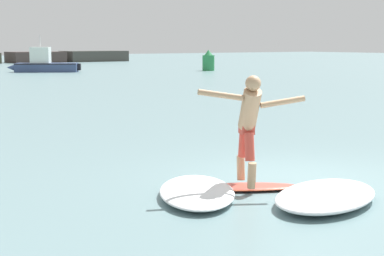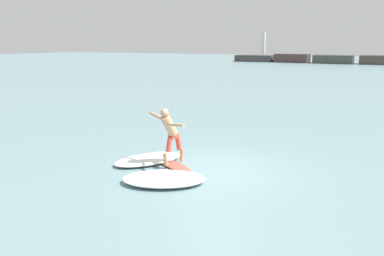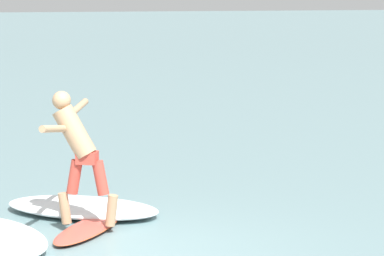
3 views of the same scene
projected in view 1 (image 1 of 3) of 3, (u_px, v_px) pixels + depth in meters
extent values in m
plane|color=slate|center=(298.00, 178.00, 11.14)|extent=(200.00, 200.00, 0.00)
cube|color=#423735|center=(36.00, 57.00, 72.37)|extent=(5.95, 3.88, 1.20)
cube|color=#41403B|center=(94.00, 56.00, 76.46)|extent=(7.45, 4.09, 1.23)
ellipsoid|color=#D44E40|center=(246.00, 187.00, 10.24)|extent=(1.76, 1.34, 0.10)
ellipsoid|color=#D44E40|center=(190.00, 188.00, 10.18)|extent=(0.35, 0.37, 0.08)
ellipsoid|color=#DB5B2D|center=(246.00, 187.00, 10.24)|extent=(1.77, 1.35, 0.04)
cone|color=black|center=(290.00, 193.00, 10.30)|extent=(0.07, 0.07, 0.14)
cone|color=black|center=(281.00, 191.00, 10.43)|extent=(0.07, 0.07, 0.14)
cone|color=black|center=(284.00, 195.00, 10.15)|extent=(0.07, 0.07, 0.14)
cylinder|color=tan|center=(252.00, 176.00, 9.89)|extent=(0.19, 0.22, 0.42)
cylinder|color=#C84538|center=(249.00, 147.00, 9.98)|extent=(0.23, 0.27, 0.46)
cylinder|color=tan|center=(241.00, 168.00, 10.51)|extent=(0.19, 0.22, 0.42)
cylinder|color=#C84538|center=(243.00, 143.00, 10.32)|extent=(0.23, 0.27, 0.46)
cube|color=#C84538|center=(247.00, 129.00, 10.11)|extent=(0.29, 0.32, 0.16)
cylinder|color=tan|center=(250.00, 109.00, 9.91)|extent=(0.49, 0.64, 0.72)
sphere|color=tan|center=(253.00, 83.00, 9.69)|extent=(0.24, 0.24, 0.24)
cylinder|color=tan|center=(283.00, 102.00, 9.87)|extent=(0.68, 0.40, 0.21)
cylinder|color=tan|center=(221.00, 95.00, 9.67)|extent=(0.68, 0.37, 0.20)
cube|color=#384973|center=(47.00, 67.00, 49.86)|extent=(4.97, 3.98, 0.69)
cone|color=#384973|center=(12.00, 68.00, 49.69)|extent=(1.06, 1.02, 0.69)
cube|color=black|center=(47.00, 64.00, 49.82)|extent=(4.96, 4.00, 0.08)
cube|color=silver|center=(40.00, 55.00, 49.70)|extent=(1.94, 1.91, 1.23)
cube|color=#232D38|center=(31.00, 53.00, 49.64)|extent=(0.59, 0.95, 0.62)
cylinder|color=silver|center=(40.00, 41.00, 49.56)|extent=(0.06, 0.06, 0.90)
cube|color=black|center=(79.00, 67.00, 50.01)|extent=(0.43, 0.45, 0.52)
cylinder|color=#288447|center=(208.00, 63.00, 51.92)|extent=(0.98, 0.98, 1.25)
cone|color=#288447|center=(208.00, 52.00, 51.81)|extent=(0.68, 0.68, 0.44)
ellipsoid|color=white|center=(326.00, 196.00, 9.36)|extent=(2.59, 2.14, 0.24)
ellipsoid|color=white|center=(197.00, 192.00, 9.72)|extent=(2.16, 2.52, 0.19)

